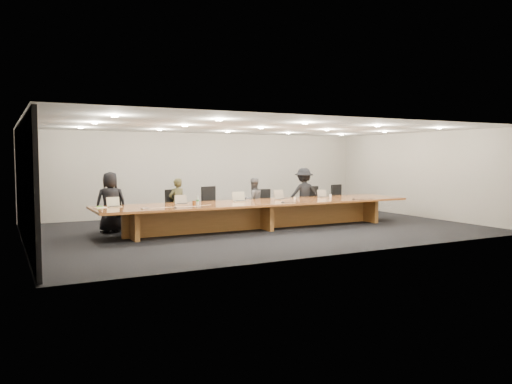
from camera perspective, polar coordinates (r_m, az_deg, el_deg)
ground at (r=13.88m, az=0.57°, el=-4.20°), size 12.00×12.00×0.00m
back_wall at (r=17.38m, az=-5.65°, el=2.07°), size 12.00×0.02×2.80m
left_wall_panel at (r=12.15m, az=-24.97°, el=0.76°), size 0.08×7.84×2.74m
conference_table at (r=13.82m, az=0.57°, el=-2.06°), size 9.00×1.80×0.75m
chair_far_left at (r=13.77m, az=-16.12°, el=-2.14°), size 0.67×0.67×1.09m
chair_left at (r=14.11m, az=-9.03°, el=-1.86°), size 0.70×0.70×1.10m
chair_mid_left at (r=14.48m, az=-4.91°, el=-1.57°), size 0.72×0.72×1.15m
chair_mid_right at (r=15.27m, az=1.33°, el=-1.53°), size 0.53×0.53×1.02m
chair_right at (r=16.13m, az=6.56°, el=-1.17°), size 0.68×0.68×1.07m
chair_far_right at (r=16.83m, az=9.69°, el=-0.95°), size 0.65×0.65×1.09m
person_a at (r=13.66m, az=-16.27°, el=-1.11°), size 0.84×0.61×1.60m
person_b at (r=14.13m, az=-9.01°, el=-1.26°), size 0.58×0.46×1.39m
person_c at (r=14.99m, az=-0.31°, el=-0.97°), size 0.66×0.52×1.36m
person_d at (r=15.86m, az=5.50°, el=-0.21°), size 1.16×0.82×1.64m
laptop_a at (r=12.81m, az=-15.88°, el=-1.09°), size 0.34×0.27×0.25m
laptop_b at (r=13.16m, az=-8.47°, el=-0.86°), size 0.34×0.26×0.25m
laptop_c at (r=13.85m, az=-1.85°, el=-0.51°), size 0.39×0.30×0.28m
laptop_d at (r=14.48m, az=2.99°, el=-0.30°), size 0.43×0.36×0.29m
laptop_e at (r=15.36m, az=7.75°, el=-0.17°), size 0.31×0.23×0.24m
water_bottle at (r=13.00m, az=-6.70°, el=-0.97°), size 0.09×0.09×0.22m
amber_mug at (r=12.92m, az=-7.08°, el=-1.24°), size 0.10×0.10×0.11m
paper_cup_near at (r=14.45m, az=4.44°, el=-0.74°), size 0.08×0.08×0.08m
paper_cup_far at (r=15.42m, az=8.51°, el=-0.43°), size 0.11×0.11×0.10m
notepad at (r=12.71m, az=-17.37°, el=-1.70°), size 0.31×0.28×0.02m
lime_gadget at (r=12.72m, az=-17.45°, el=-1.61°), size 0.15×0.09×0.02m
av_box at (r=12.15m, az=-12.56°, el=-1.84°), size 0.19×0.15×0.03m
mic_left at (r=12.21m, az=-9.19°, el=-1.76°), size 0.14×0.14×0.03m
mic_center at (r=13.53m, az=3.11°, el=-1.15°), size 0.16×0.16×0.03m
mic_right at (r=14.79m, az=11.10°, el=-0.79°), size 0.14×0.14×0.03m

